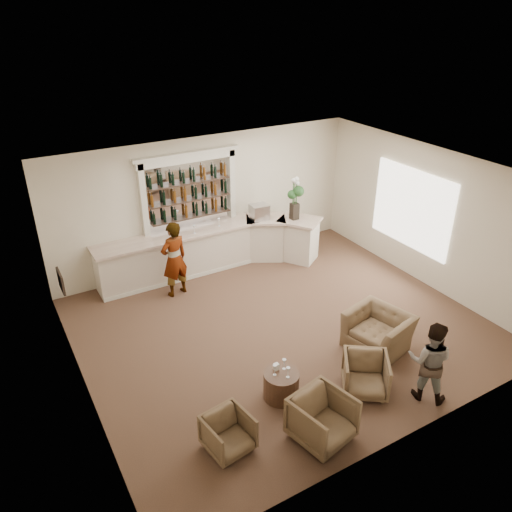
{
  "coord_description": "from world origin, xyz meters",
  "views": [
    {
      "loc": [
        -4.81,
        -7.25,
        6.15
      ],
      "look_at": [
        -0.09,
        0.9,
        1.29
      ],
      "focal_mm": 35.0,
      "sensor_mm": 36.0,
      "label": 1
    }
  ],
  "objects_px": {
    "armchair_far": "(378,331)",
    "armchair_center": "(322,419)",
    "espresso_machine": "(259,212)",
    "bar_counter": "(212,249)",
    "flower_vase": "(295,196)",
    "sommelier": "(174,259)",
    "armchair_left": "(228,433)",
    "armchair_right": "(365,375)",
    "cocktail_table": "(281,385)",
    "guest": "(430,361)"
  },
  "relations": [
    {
      "from": "armchair_far",
      "to": "armchair_center",
      "type": "bearing_deg",
      "value": -74.64
    },
    {
      "from": "espresso_machine",
      "to": "armchair_far",
      "type": "bearing_deg",
      "value": -84.53
    },
    {
      "from": "bar_counter",
      "to": "espresso_machine",
      "type": "relative_size",
      "value": 12.97
    },
    {
      "from": "armchair_center",
      "to": "flower_vase",
      "type": "bearing_deg",
      "value": 48.33
    },
    {
      "from": "sommelier",
      "to": "armchair_center",
      "type": "relative_size",
      "value": 2.09
    },
    {
      "from": "armchair_left",
      "to": "armchair_right",
      "type": "distance_m",
      "value": 2.65
    },
    {
      "from": "sommelier",
      "to": "cocktail_table",
      "type": "bearing_deg",
      "value": 81.03
    },
    {
      "from": "flower_vase",
      "to": "armchair_left",
      "type": "bearing_deg",
      "value": -132.48
    },
    {
      "from": "espresso_machine",
      "to": "armchair_right",
      "type": "bearing_deg",
      "value": -96.22
    },
    {
      "from": "guest",
      "to": "armchair_left",
      "type": "distance_m",
      "value": 3.55
    },
    {
      "from": "armchair_left",
      "to": "espresso_machine",
      "type": "distance_m",
      "value": 6.43
    },
    {
      "from": "guest",
      "to": "flower_vase",
      "type": "xyz_separation_m",
      "value": [
        0.92,
        5.46,
        1.02
      ]
    },
    {
      "from": "cocktail_table",
      "to": "sommelier",
      "type": "height_order",
      "value": "sommelier"
    },
    {
      "from": "bar_counter",
      "to": "cocktail_table",
      "type": "height_order",
      "value": "bar_counter"
    },
    {
      "from": "sommelier",
      "to": "guest",
      "type": "height_order",
      "value": "sommelier"
    },
    {
      "from": "armchair_far",
      "to": "espresso_machine",
      "type": "distance_m",
      "value": 4.54
    },
    {
      "from": "cocktail_table",
      "to": "armchair_center",
      "type": "height_order",
      "value": "armchair_center"
    },
    {
      "from": "bar_counter",
      "to": "espresso_machine",
      "type": "xyz_separation_m",
      "value": [
        1.33,
        -0.08,
        0.76
      ]
    },
    {
      "from": "armchair_center",
      "to": "armchair_far",
      "type": "height_order",
      "value": "armchair_center"
    },
    {
      "from": "guest",
      "to": "armchair_left",
      "type": "relative_size",
      "value": 2.19
    },
    {
      "from": "cocktail_table",
      "to": "espresso_machine",
      "type": "xyz_separation_m",
      "value": [
        2.29,
        4.67,
        1.08
      ]
    },
    {
      "from": "cocktail_table",
      "to": "espresso_machine",
      "type": "distance_m",
      "value": 5.32
    },
    {
      "from": "bar_counter",
      "to": "guest",
      "type": "height_order",
      "value": "guest"
    },
    {
      "from": "cocktail_table",
      "to": "flower_vase",
      "type": "distance_m",
      "value": 5.45
    },
    {
      "from": "bar_counter",
      "to": "sommelier",
      "type": "xyz_separation_m",
      "value": [
        -1.24,
        -0.66,
        0.33
      ]
    },
    {
      "from": "armchair_right",
      "to": "armchair_far",
      "type": "xyz_separation_m",
      "value": [
        1.07,
        0.85,
        0.02
      ]
    },
    {
      "from": "armchair_center",
      "to": "armchair_right",
      "type": "distance_m",
      "value": 1.38
    },
    {
      "from": "cocktail_table",
      "to": "armchair_left",
      "type": "distance_m",
      "value": 1.42
    },
    {
      "from": "cocktail_table",
      "to": "armchair_center",
      "type": "distance_m",
      "value": 1.1
    },
    {
      "from": "armchair_far",
      "to": "flower_vase",
      "type": "bearing_deg",
      "value": 156.33
    },
    {
      "from": "guest",
      "to": "armchair_far",
      "type": "bearing_deg",
      "value": -47.46
    },
    {
      "from": "guest",
      "to": "armchair_left",
      "type": "xyz_separation_m",
      "value": [
        -3.46,
        0.67,
        -0.44
      ]
    },
    {
      "from": "guest",
      "to": "armchair_center",
      "type": "xyz_separation_m",
      "value": [
        -2.11,
        0.13,
        -0.36
      ]
    },
    {
      "from": "sommelier",
      "to": "espresso_machine",
      "type": "distance_m",
      "value": 2.67
    },
    {
      "from": "sommelier",
      "to": "flower_vase",
      "type": "relative_size",
      "value": 1.61
    },
    {
      "from": "armchair_right",
      "to": "armchair_far",
      "type": "distance_m",
      "value": 1.37
    },
    {
      "from": "armchair_left",
      "to": "armchair_center",
      "type": "relative_size",
      "value": 0.79
    },
    {
      "from": "bar_counter",
      "to": "flower_vase",
      "type": "bearing_deg",
      "value": -13.99
    },
    {
      "from": "armchair_right",
      "to": "armchair_far",
      "type": "relative_size",
      "value": 0.68
    },
    {
      "from": "sommelier",
      "to": "guest",
      "type": "xyz_separation_m",
      "value": [
        2.43,
        -5.32,
        -0.16
      ]
    },
    {
      "from": "bar_counter",
      "to": "guest",
      "type": "relative_size",
      "value": 3.81
    },
    {
      "from": "armchair_right",
      "to": "espresso_machine",
      "type": "relative_size",
      "value": 1.77
    },
    {
      "from": "cocktail_table",
      "to": "armchair_left",
      "type": "xyz_separation_m",
      "value": [
        -1.3,
        -0.55,
        0.06
      ]
    },
    {
      "from": "sommelier",
      "to": "armchair_left",
      "type": "bearing_deg",
      "value": 64.69
    },
    {
      "from": "cocktail_table",
      "to": "espresso_machine",
      "type": "height_order",
      "value": "espresso_machine"
    },
    {
      "from": "bar_counter",
      "to": "armchair_center",
      "type": "bearing_deg",
      "value": -98.91
    },
    {
      "from": "bar_counter",
      "to": "armchair_right",
      "type": "xyz_separation_m",
      "value": [
        0.37,
        -5.36,
        -0.22
      ]
    },
    {
      "from": "bar_counter",
      "to": "armchair_left",
      "type": "height_order",
      "value": "bar_counter"
    },
    {
      "from": "armchair_right",
      "to": "espresso_machine",
      "type": "height_order",
      "value": "espresso_machine"
    },
    {
      "from": "armchair_left",
      "to": "espresso_machine",
      "type": "height_order",
      "value": "espresso_machine"
    }
  ]
}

